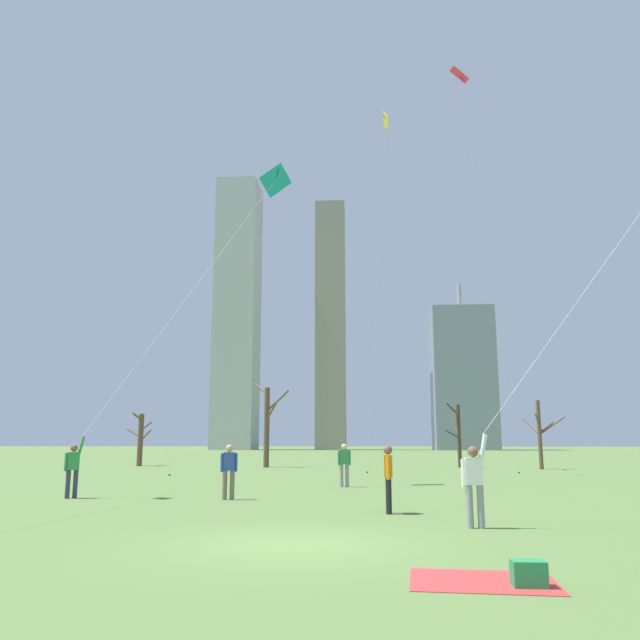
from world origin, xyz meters
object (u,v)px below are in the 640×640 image
Objects in this scene: distant_kite_drifting_right_yellow at (384,151)px; picnic_spot at (509,577)px; bystander_watching_nearby at (388,475)px; bystander_strolling_midfield at (344,463)px; bare_tree_right_of_center at (141,437)px; bare_tree_far_right_edge at (267,424)px; bare_tree_center at (540,432)px; kite_flyer_foreground_left_teal at (141,371)px; bare_tree_leftmost at (458,434)px; distant_kite_low_near_trees_red at (463,100)px; bystander_far_off_by_trees at (229,469)px; kite_flyer_midfield_right_orange at (581,323)px.

picnic_spot is (0.46, -25.68, -17.81)m from distant_kite_drifting_right_yellow.
bystander_watching_nearby is 9.14m from bystander_strolling_midfield.
bare_tree_far_right_edge reaches higher than bare_tree_right_of_center.
bare_tree_right_of_center is (-26.79, 3.63, -0.30)m from bare_tree_center.
bystander_strolling_midfield is 0.28× the size of bare_tree_far_right_edge.
distant_kite_drifting_right_yellow is (8.92, 12.68, 13.83)m from kite_flyer_foreground_left_teal.
bystander_strolling_midfield is 0.38× the size of bare_tree_leftmost.
kite_flyer_foreground_left_teal is 26.62m from bare_tree_leftmost.
bystander_watching_nearby is 0.28× the size of bare_tree_far_right_edge.
distant_kite_low_near_trees_red is 3.72× the size of bare_tree_far_right_edge.
bystander_strolling_midfield is at bearing 28.81° from kite_flyer_foreground_left_teal.
bystander_watching_nearby is at bearing -36.35° from bystander_far_off_by_trees.
bare_tree_right_of_center is (-17.62, 36.74, 1.87)m from picnic_spot.
distant_kite_low_near_trees_red is 21.31m from bare_tree_leftmost.
bystander_watching_nearby is at bearing -101.43° from bare_tree_leftmost.
bare_tree_far_right_edge reaches higher than bystander_strolling_midfield.
bare_tree_leftmost is at bearing 86.29° from distant_kite_low_near_trees_red.
bare_tree_center is 17.58m from bare_tree_far_right_edge.
bystander_watching_nearby is 1.00× the size of bystander_far_off_by_trees.
bystander_strolling_midfield is 20.47m from distant_kite_low_near_trees_red.
bare_tree_leftmost is (1.54, 30.16, -2.01)m from kite_flyer_midfield_right_orange.
bare_tree_right_of_center is (-15.07, 19.98, 1.06)m from bystander_strolling_midfield.
distant_kite_drifting_right_yellow is 19.82m from bare_tree_center.
distant_kite_drifting_right_yellow reaches higher than bare_tree_right_of_center.
kite_flyer_foreground_left_teal is 21.97m from bare_tree_far_right_edge.
picnic_spot is 0.45× the size of bare_tree_leftmost.
bystander_watching_nearby is 7.85m from picnic_spot.
distant_kite_drifting_right_yellow is (0.72, 17.96, 17.00)m from bystander_watching_nearby.
bystander_watching_nearby is (-4.10, 2.23, -3.32)m from kite_flyer_midfield_right_orange.
distant_kite_drifting_right_yellow is (-3.38, 20.19, 13.68)m from kite_flyer_midfield_right_orange.
bare_tree_center is at bearing -5.87° from bare_tree_far_right_edge.
bystander_watching_nearby is 0.08× the size of distant_kite_low_near_trees_red.
kite_flyer_midfield_right_orange is at bearing -31.39° from kite_flyer_foreground_left_teal.
bystander_watching_nearby is 33.37m from bare_tree_right_of_center.
bystander_strolling_midfield is (3.30, 5.60, 0.00)m from bystander_far_off_by_trees.
bystander_strolling_midfield is at bearing 59.54° from bystander_far_off_by_trees.
bystander_far_off_by_trees is at bearing -124.36° from bare_tree_center.
bare_tree_center is 27.04m from bare_tree_right_of_center.
bare_tree_leftmost is (5.65, 27.93, 1.31)m from bystander_watching_nearby.
distant_kite_low_near_trees_red is at bearing -118.73° from bare_tree_center.
bare_tree_leftmost reaches higher than picnic_spot.
distant_kite_low_near_trees_red reaches higher than bystander_watching_nearby.
distant_kite_low_near_trees_red is at bearing 37.63° from kite_flyer_foreground_left_teal.
bare_tree_center is (9.17, 33.11, 2.17)m from picnic_spot.
distant_kite_drifting_right_yellow reaches higher than bare_tree_far_right_edge.
bystander_strolling_midfield is at bearing -134.59° from distant_kite_low_near_trees_red.
bystander_far_off_by_trees and bystander_strolling_midfield have the same top height.
picnic_spot is at bearing -97.15° from bare_tree_leftmost.
bare_tree_leftmost is at bearing 87.07° from kite_flyer_midfield_right_orange.
bare_tree_center is at bearing 74.52° from picnic_spot.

